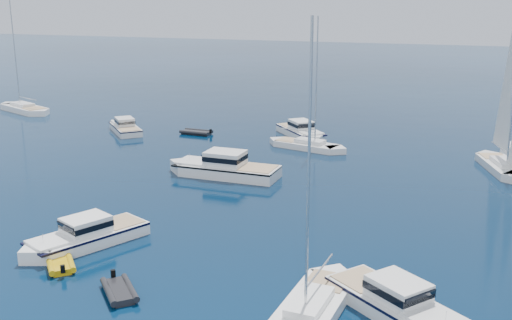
{
  "coord_description": "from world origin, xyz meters",
  "views": [
    {
      "loc": [
        12.02,
        -19.91,
        15.07
      ],
      "look_at": [
        -5.49,
        25.35,
        2.2
      ],
      "focal_mm": 42.61,
      "sensor_mm": 36.0,
      "label": 1
    }
  ],
  "objects": [
    {
      "name": "sailboat_fore",
      "position": [
        4.84,
        6.32,
        0.0
      ],
      "size": [
        3.07,
        10.29,
        14.98
      ],
      "primitive_type": null,
      "rotation": [
        0.0,
        0.0,
        3.1
      ],
      "color": "white",
      "rests_on": "ground"
    },
    {
      "name": "sailboat_sails_r",
      "position": [
        13.74,
        37.74,
        0.0
      ],
      "size": [
        5.87,
        10.71,
        15.28
      ],
      "primitive_type": null,
      "rotation": [
        0.0,
        0.0,
        3.47
      ],
      "color": "silver",
      "rests_on": "ground"
    },
    {
      "name": "motor_cruiser_right",
      "position": [
        8.91,
        7.65,
        0.0
      ],
      "size": [
        9.05,
        7.65,
        2.4
      ],
      "primitive_type": null,
      "rotation": [
        0.0,
        0.0,
        4.08
      ],
      "color": "silver",
      "rests_on": "ground"
    },
    {
      "name": "motor_cruiser_horizon",
      "position": [
        -7.4,
        44.62,
        0.0
      ],
      "size": [
        8.2,
        8.48,
        2.37
      ],
      "primitive_type": null,
      "rotation": [
        0.0,
        0.0,
        3.9
      ],
      "color": "silver",
      "rests_on": "ground"
    },
    {
      "name": "sailboat_centre",
      "position": [
        -5.23,
        39.36,
        0.0
      ],
      "size": [
        9.86,
        4.58,
        14.03
      ],
      "primitive_type": null,
      "rotation": [
        0.0,
        0.0,
        4.48
      ],
      "color": "silver",
      "rests_on": "ground"
    },
    {
      "name": "motor_cruiser_far_l",
      "position": [
        -27.54,
        39.62,
        0.0
      ],
      "size": [
        7.66,
        7.66,
        2.18
      ],
      "primitive_type": null,
      "rotation": [
        0.0,
        0.0,
        0.79
      ],
      "color": "silver",
      "rests_on": "ground"
    },
    {
      "name": "motor_cruiser_centre",
      "position": [
        -9.22,
        26.98,
        0.0
      ],
      "size": [
        10.98,
        3.43,
        2.88
      ],
      "primitive_type": null,
      "rotation": [
        0.0,
        0.0,
        1.58
      ],
      "color": "silver",
      "rests_on": "ground"
    },
    {
      "name": "sailboat_far_l",
      "position": [
        -47.9,
        45.97,
        0.0
      ],
      "size": [
        12.03,
        7.15,
        17.24
      ],
      "primitive_type": null,
      "rotation": [
        0.0,
        0.0,
        1.19
      ],
      "color": "white",
      "rests_on": "ground"
    },
    {
      "name": "tender_yellow",
      "position": [
        -10.38,
        6.36,
        0.0
      ],
      "size": [
        3.45,
        3.47,
        0.95
      ],
      "primitive_type": null,
      "rotation": [
        0.0,
        0.0,
        0.78
      ],
      "color": "gold",
      "rests_on": "ground"
    },
    {
      "name": "tender_grey_far",
      "position": [
        -19.15,
        41.52,
        0.0
      ],
      "size": [
        3.79,
        2.14,
        0.95
      ],
      "primitive_type": null,
      "rotation": [
        0.0,
        0.0,
        1.55
      ],
      "color": "black",
      "rests_on": "ground"
    },
    {
      "name": "motor_cruiser_left",
      "position": [
        -10.98,
        9.51,
        0.0
      ],
      "size": [
        6.13,
        9.38,
        2.37
      ],
      "primitive_type": null,
      "rotation": [
        0.0,
        0.0,
        2.73
      ],
      "color": "white",
      "rests_on": "ground"
    },
    {
      "name": "tender_grey_near",
      "position": [
        -5.19,
        4.63,
        0.0
      ],
      "size": [
        3.49,
        3.49,
        0.95
      ],
      "primitive_type": null,
      "rotation": [
        0.0,
        0.0,
        3.93
      ],
      "color": "black",
      "rests_on": "ground"
    }
  ]
}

